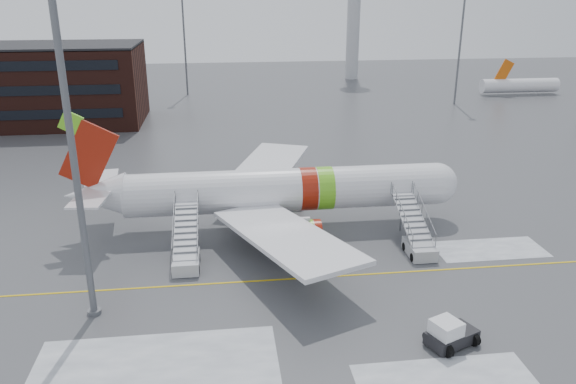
{
  "coord_description": "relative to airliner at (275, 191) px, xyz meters",
  "views": [
    {
      "loc": [
        -1.8,
        -37.72,
        20.38
      ],
      "look_at": [
        3.76,
        6.96,
        4.0
      ],
      "focal_mm": 35.0,
      "sensor_mm": 36.0,
      "label": 1
    }
  ],
  "objects": [
    {
      "name": "airstair_aft",
      "position": [
        -7.61,
        -6.54,
        -2.35
      ],
      "size": [
        2.05,
        7.7,
        3.48
      ],
      "color": "silver",
      "rests_on": "ground"
    },
    {
      "name": "pushback_tug",
      "position": [
        8.63,
        -19.28,
        -2.63
      ],
      "size": [
        3.52,
        3.15,
        1.78
      ],
      "color": "black",
      "rests_on": "ground"
    },
    {
      "name": "airstair_fwd",
      "position": [
        11.03,
        -6.54,
        -2.35
      ],
      "size": [
        2.05,
        7.7,
        3.48
      ],
      "color": "#ACAEB3",
      "rests_on": "ground"
    },
    {
      "name": "light_mast_far_ne",
      "position": [
        39.2,
        53.04,
        10.42
      ],
      "size": [
        1.2,
        1.2,
        24.25
      ],
      "color": "#595B60",
      "rests_on": "ground"
    },
    {
      "name": "light_mast_far_n",
      "position": [
        -10.8,
        69.04,
        10.42
      ],
      "size": [
        1.2,
        1.2,
        24.25
      ],
      "color": "#595B60",
      "rests_on": "ground"
    },
    {
      "name": "distant_aircraft",
      "position": [
        59.7,
        55.04,
        -3.42
      ],
      "size": [
        35.0,
        18.0,
        8.0
      ],
      "primitive_type": null,
      "color": "#D8590C",
      "rests_on": "ground"
    },
    {
      "name": "light_mast_near",
      "position": [
        -13.41,
        -13.02,
        10.93
      ],
      "size": [
        1.2,
        1.2,
        27.89
      ],
      "color": "#595B60",
      "rests_on": "ground"
    },
    {
      "name": "airliner",
      "position": [
        0.0,
        0.0,
        0.0
      ],
      "size": [
        35.03,
        32.97,
        11.18
      ],
      "color": "white",
      "rests_on": "ground"
    },
    {
      "name": "ground",
      "position": [
        -2.8,
        -8.96,
        -3.42
      ],
      "size": [
        260.0,
        260.0,
        0.0
      ],
      "primitive_type": "plane",
      "color": "#494C4F",
      "rests_on": "ground"
    }
  ]
}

